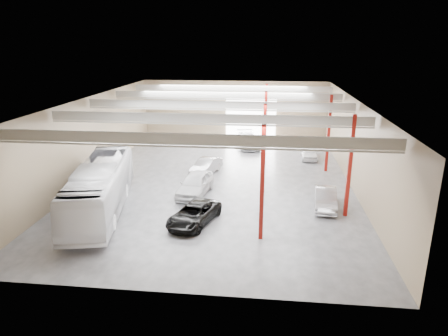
% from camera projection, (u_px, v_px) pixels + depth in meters
% --- Properties ---
extents(depot_shell, '(22.12, 32.12, 7.06)m').
position_uv_depth(depot_shell, '(221.00, 123.00, 33.03)').
color(depot_shell, '#414145').
rests_on(depot_shell, ground).
extents(coach_bus, '(5.33, 12.72, 3.45)m').
position_uv_depth(coach_bus, '(100.00, 188.00, 27.69)').
color(coach_bus, white).
rests_on(coach_bus, ground).
extents(black_sedan, '(3.47, 5.16, 1.31)m').
position_uv_depth(black_sedan, '(194.00, 214.00, 26.01)').
color(black_sedan, black).
rests_on(black_sedan, ground).
extents(car_row_a, '(2.64, 5.22, 1.70)m').
position_uv_depth(car_row_a, '(195.00, 184.00, 30.97)').
color(car_row_a, silver).
rests_on(car_row_a, ground).
extents(car_row_b, '(2.66, 4.46, 1.39)m').
position_uv_depth(car_row_b, '(206.00, 166.00, 35.94)').
color(car_row_b, '#B0B0B5').
rests_on(car_row_b, ground).
extents(car_row_c, '(3.35, 5.78, 1.58)m').
position_uv_depth(car_row_c, '(248.00, 140.00, 45.03)').
color(car_row_c, slate).
rests_on(car_row_c, ground).
extents(car_right_near, '(1.86, 4.37, 1.40)m').
position_uv_depth(car_right_near, '(325.00, 198.00, 28.52)').
color(car_right_near, '#A5A5A9').
rests_on(car_right_near, ground).
extents(car_right_far, '(1.60, 3.93, 1.33)m').
position_uv_depth(car_right_far, '(309.00, 152.00, 40.60)').
color(car_right_far, silver).
rests_on(car_right_far, ground).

